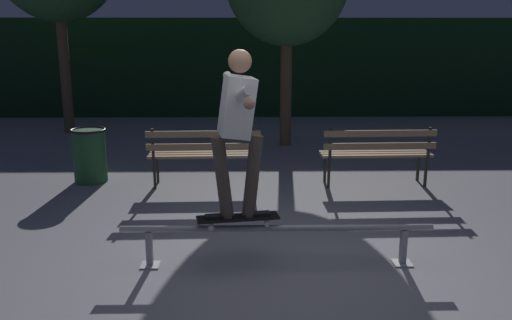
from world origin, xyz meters
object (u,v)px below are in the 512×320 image
(trash_can, at_px, (90,155))
(skateboard, at_px, (238,218))
(grind_rail, at_px, (277,234))
(skateboarder, at_px, (237,120))
(park_bench_left_center, at_px, (377,150))
(park_bench_leftmost, at_px, (204,150))

(trash_can, bearing_deg, skateboard, -52.88)
(grind_rail, distance_m, skateboard, 0.41)
(skateboard, bearing_deg, grind_rail, 0.00)
(skateboard, xyz_separation_m, skateboarder, (0.00, 0.00, 0.94))
(skateboard, height_order, trash_can, trash_can)
(skateboarder, height_order, park_bench_left_center, skateboarder)
(skateboard, bearing_deg, trash_can, 127.12)
(park_bench_leftmost, bearing_deg, skateboarder, -78.84)
(park_bench_leftmost, relative_size, park_bench_left_center, 1.00)
(park_bench_left_center, bearing_deg, park_bench_leftmost, 180.00)
(park_bench_leftmost, bearing_deg, grind_rail, -71.42)
(grind_rail, relative_size, trash_can, 3.73)
(grind_rail, height_order, skateboarder, skateboarder)
(skateboard, height_order, park_bench_left_center, park_bench_left_center)
(skateboard, distance_m, park_bench_left_center, 3.30)
(grind_rail, xyz_separation_m, trash_can, (-2.61, 2.96, 0.09))
(skateboarder, relative_size, park_bench_left_center, 0.97)
(park_bench_left_center, distance_m, trash_can, 4.21)
(skateboarder, bearing_deg, skateboard, -170.73)
(skateboard, bearing_deg, skateboarder, 9.27)
(park_bench_leftmost, height_order, trash_can, park_bench_leftmost)
(park_bench_leftmost, height_order, park_bench_left_center, same)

